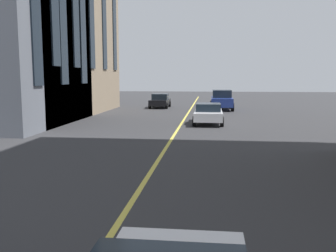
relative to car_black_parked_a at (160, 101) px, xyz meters
The scene contains 4 objects.
lane_centre_line 18.71m from the car_black_parked_a, behind, with size 80.00×0.16×0.01m.
car_black_parked_a is the anchor object (origin of this frame).
car_blue_mid 6.37m from the car_black_parked_a, 105.92° to the right, with size 4.70×2.14×1.88m.
car_white_trailing 13.45m from the car_black_parked_a, 158.43° to the right, with size 4.40×1.95×1.37m.
Camera 1 is at (0.87, -1.94, 3.13)m, focal length 40.20 mm.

